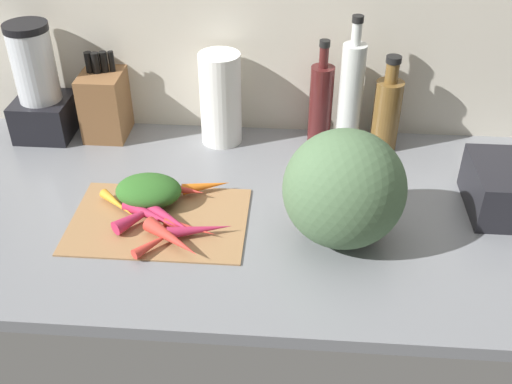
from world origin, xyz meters
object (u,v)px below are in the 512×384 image
carrot_1 (141,215)px  bottle_2 (387,112)px  cutting_board (159,220)px  bottle_0 (321,103)px  carrot_7 (118,204)px  carrot_0 (190,228)px  paper_towel_roll (221,99)px  carrot_4 (155,242)px  carrot_9 (182,190)px  carrot_5 (172,239)px  bottle_1 (351,95)px  knife_block (105,103)px  carrot_3 (151,215)px  carrot_6 (206,186)px  blender_appliance (39,89)px  carrot_8 (168,218)px  winter_squash (344,189)px  carrot_2 (200,230)px

carrot_1 → bottle_2: (57.01, 38.18, 8.08)cm
cutting_board → bottle_0: (36.18, 38.62, 11.20)cm
carrot_1 → carrot_7: bearing=146.6°
bottle_2 → bottle_0: bearing=175.2°
carrot_0 → paper_towel_roll: size_ratio=0.49×
carrot_4 → carrot_9: carrot_9 is taller
carrot_5 → bottle_1: (38.67, 45.85, 12.56)cm
carrot_7 → knife_block: bearing=108.7°
carrot_7 → knife_block: size_ratio=0.50×
carrot_9 → bottle_1: bottle_1 is taller
carrot_4 → bottle_0: (34.81, 48.27, 9.69)cm
carrot_3 → knife_block: (-20.75, 39.48, 7.01)cm
paper_towel_roll → bottle_1: size_ratio=0.70×
carrot_0 → bottle_0: 52.26cm
carrot_1 → carrot_6: bearing=44.8°
blender_appliance → bottle_0: blender_appliance is taller
carrot_8 → winter_squash: winter_squash is taller
carrot_1 → blender_appliance: size_ratio=0.44×
cutting_board → carrot_8: (2.61, -1.80, 2.05)cm
carrot_1 → bottle_2: size_ratio=0.54×
carrot_7 → cutting_board: bearing=-17.9°
cutting_board → carrot_3: bearing=-143.1°
bottle_0 → bottle_1: (7.40, -1.70, 3.46)cm
blender_appliance → winter_squash: bearing=-26.7°
bottle_2 → blender_appliance: bearing=180.0°
carrot_7 → bottle_0: size_ratio=0.41×
carrot_4 → carrot_5: bearing=11.5°
carrot_9 → bottle_1: (39.76, 27.64, 12.58)cm
carrot_2 → carrot_6: 16.74cm
carrot_7 → carrot_9: bearing=23.2°
cutting_board → carrot_5: size_ratio=2.57×
winter_squash → carrot_6: bearing=155.0°
carrot_7 → winter_squash: bearing=-6.9°
bottle_0 → paper_towel_roll: bearing=-177.5°
cutting_board → carrot_1: size_ratio=2.85×
carrot_1 → blender_appliance: blender_appliance is taller
cutting_board → carrot_6: bearing=51.9°
bottle_0 → bottle_2: (17.18, -1.45, -1.10)cm
carrot_7 → winter_squash: winter_squash is taller
carrot_1 → knife_block: size_ratio=0.59×
carrot_6 → knife_block: size_ratio=0.49×
blender_appliance → cutting_board: bearing=-43.6°
carrot_2 → bottle_0: (25.99, 43.60, 9.43)cm
carrot_0 → blender_appliance: size_ratio=0.39×
carrot_2 → carrot_9: size_ratio=1.31×
carrot_3 → blender_appliance: bearing=134.6°
carrot_0 → carrot_4: bearing=-140.7°
cutting_board → blender_appliance: blender_appliance is taller
cutting_board → paper_towel_roll: bearing=75.4°
carrot_4 → blender_appliance: 62.97cm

